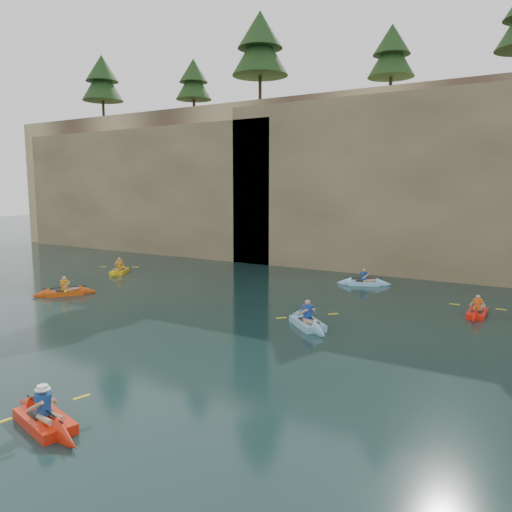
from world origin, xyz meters
The scene contains 13 objects.
ground centered at (0.00, 0.00, 0.00)m, with size 160.00×160.00×0.00m, color black.
cliff centered at (0.00, 30.00, 6.00)m, with size 70.00×16.00×12.00m, color tan.
cliff_slab_west centered at (-20.00, 22.60, 5.28)m, with size 26.00×2.40×10.56m, color #98805C.
cliff_slab_center centered at (2.00, 22.60, 5.70)m, with size 24.00×2.40×11.40m, color #98805C.
sea_cave_west centered at (-18.00, 21.95, 2.00)m, with size 4.50×1.00×4.00m, color black.
sea_cave_center centered at (-4.00, 21.95, 1.60)m, with size 3.50×1.00×3.20m, color black.
cliff_pines centered at (0.00, 25.00, 15.91)m, with size 56.00×6.00×7.83m, color black, non-canonical shape.
main_kayaker centered at (0.58, -1.88, 0.16)m, with size 3.35×2.18×1.21m.
kayaker_orange centered at (-10.90, 7.49, 0.15)m, with size 2.42×2.98×1.20m.
kayaker_ltblue_near centered at (2.12, 8.76, 0.16)m, with size 3.05×2.87×1.34m.
kayaker_red_far centered at (7.56, 14.10, 0.14)m, with size 2.25×3.10×1.13m.
kayaker_yellow centered at (-13.43, 13.55, 0.16)m, with size 2.20×3.03×1.26m.
kayaker_ltblue_mid centered at (1.13, 18.02, 0.14)m, with size 3.08×2.16×1.15m.
Camera 1 is at (10.40, -8.54, 5.45)m, focal length 35.00 mm.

